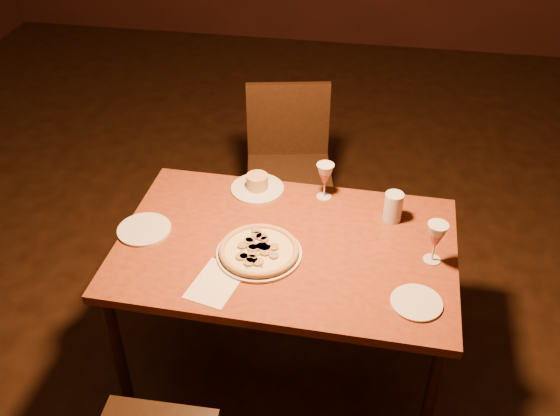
# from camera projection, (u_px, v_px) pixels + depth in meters

# --- Properties ---
(floor) EXTENTS (7.00, 7.00, 0.00)m
(floor) POSITION_uv_depth(u_px,v_px,m) (252.00, 327.00, 2.90)
(floor) COLOR #321C10
(floor) RESTS_ON ground
(dining_table) EXTENTS (1.28, 0.83, 0.68)m
(dining_table) POSITION_uv_depth(u_px,v_px,m) (286.00, 256.00, 2.37)
(dining_table) COLOR brown
(dining_table) RESTS_ON floor
(chair_far) EXTENTS (0.49, 0.49, 0.86)m
(chair_far) POSITION_uv_depth(u_px,v_px,m) (289.00, 162.00, 3.14)
(chair_far) COLOR black
(chair_far) RESTS_ON floor
(pizza_plate) EXTENTS (0.31, 0.31, 0.03)m
(pizza_plate) POSITION_uv_depth(u_px,v_px,m) (259.00, 251.00, 2.28)
(pizza_plate) COLOR silver
(pizza_plate) RESTS_ON dining_table
(ramekin_saucer) EXTENTS (0.22, 0.22, 0.07)m
(ramekin_saucer) POSITION_uv_depth(u_px,v_px,m) (257.00, 185.00, 2.60)
(ramekin_saucer) COLOR silver
(ramekin_saucer) RESTS_ON dining_table
(wine_glass_far) EXTENTS (0.07, 0.07, 0.16)m
(wine_glass_far) POSITION_uv_depth(u_px,v_px,m) (325.00, 181.00, 2.53)
(wine_glass_far) COLOR #B34C4A
(wine_glass_far) RESTS_ON dining_table
(wine_glass_right) EXTENTS (0.07, 0.07, 0.16)m
(wine_glass_right) POSITION_uv_depth(u_px,v_px,m) (435.00, 243.00, 2.21)
(wine_glass_right) COLOR #B34C4A
(wine_glass_right) RESTS_ON dining_table
(water_tumbler) EXTENTS (0.07, 0.07, 0.12)m
(water_tumbler) POSITION_uv_depth(u_px,v_px,m) (393.00, 207.00, 2.42)
(water_tumbler) COLOR silver
(water_tumbler) RESTS_ON dining_table
(side_plate_left) EXTENTS (0.20, 0.20, 0.01)m
(side_plate_left) POSITION_uv_depth(u_px,v_px,m) (144.00, 229.00, 2.40)
(side_plate_left) COLOR silver
(side_plate_left) RESTS_ON dining_table
(side_plate_near) EXTENTS (0.17, 0.17, 0.01)m
(side_plate_near) POSITION_uv_depth(u_px,v_px,m) (416.00, 303.00, 2.08)
(side_plate_near) COLOR silver
(side_plate_near) RESTS_ON dining_table
(menu_card) EXTENTS (0.20, 0.25, 0.00)m
(menu_card) POSITION_uv_depth(u_px,v_px,m) (216.00, 283.00, 2.17)
(menu_card) COLOR beige
(menu_card) RESTS_ON dining_table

